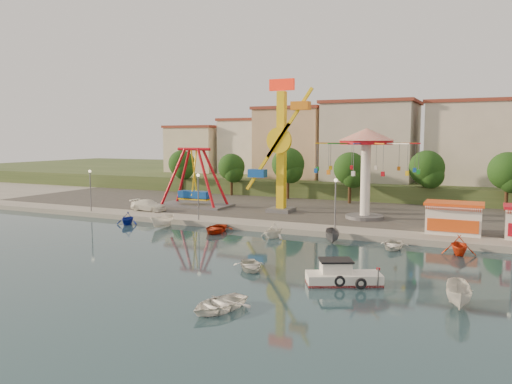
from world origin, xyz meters
The scene contains 34 objects.
ground centered at (0.00, 0.00, 0.00)m, with size 200.00×200.00×0.00m, color #142B37.
quay_deck centered at (0.00, 62.00, 0.30)m, with size 200.00×100.00×0.60m, color #9E998E.
asphalt_pad centered at (0.00, 30.00, 0.60)m, with size 90.00×28.00×0.01m, color #4C4944.
hill_terrace centered at (0.00, 67.00, 1.50)m, with size 200.00×60.00×3.00m, color #384C26.
pirate_ship_ride centered at (-14.41, 22.39, 4.39)m, with size 10.00×5.00×8.00m.
kamikaze_tower centered at (-1.42, 22.31, 8.52)m, with size 6.00×3.10×16.50m.
wave_swinger centered at (8.99, 21.85, 8.20)m, with size 11.60×11.60×10.40m.
booth_left centered at (18.90, 16.49, 2.16)m, with size 5.40×3.78×3.08m.
lamp_post_0 centered at (-24.00, 13.00, 3.10)m, with size 0.14×0.14×5.00m, color #59595E.
lamp_post_1 centered at (-8.00, 13.00, 3.10)m, with size 0.14×0.14×5.00m, color #59595E.
lamp_post_2 centered at (8.00, 13.00, 3.10)m, with size 0.14×0.14×5.00m, color #59595E.
tree_0 centered at (-26.00, 36.98, 5.47)m, with size 4.60×4.60×7.19m.
tree_1 centered at (-16.00, 36.24, 5.20)m, with size 4.35×4.35×6.80m.
tree_2 centered at (-6.00, 35.81, 5.92)m, with size 5.02×5.02×7.85m.
tree_3 centered at (4.00, 34.36, 5.55)m, with size 4.68×4.68×7.32m.
tree_4 centered at (14.00, 37.35, 5.75)m, with size 4.86×4.86×7.60m.
tree_5 centered at (24.00, 35.54, 5.71)m, with size 4.83×4.83×7.54m.
building_0 centered at (-33.37, 46.06, 8.93)m, with size 9.26×9.53×11.87m, color beige.
building_1 centered at (-21.33, 51.38, 7.32)m, with size 12.33×9.01×8.63m, color silver.
building_2 centered at (-8.19, 51.96, 8.62)m, with size 11.95×9.28×11.23m, color tan.
building_3 centered at (5.60, 48.80, 7.60)m, with size 12.59×10.50×9.20m, color beige.
building_4 centered at (19.07, 52.20, 7.62)m, with size 10.75×9.23×9.24m, color beige.
cabin_motorboat centered at (13.00, -2.70, 0.47)m, with size 5.35×3.95×1.77m.
rowboat_a centered at (5.78, -2.08, 0.34)m, with size 2.37×3.32×0.69m, color silver.
rowboat_b centered at (7.96, -10.90, 0.40)m, with size 2.77×3.88×0.80m, color white.
skiff centered at (20.50, -4.44, 0.73)m, with size 1.42×3.79×1.46m, color beige.
van centered at (-17.54, 16.34, 1.31)m, with size 1.99×4.89×1.42m, color white.
moored_boat_1 centered at (-15.57, 9.80, 0.73)m, with size 2.40×2.78×1.47m, color #1224A0.
moored_boat_2 centered at (-10.73, 9.80, 0.72)m, with size 1.40×3.71×1.43m, color silver.
moored_boat_3 centered at (-3.97, 9.80, 0.43)m, with size 2.97×4.17×0.86m, color #A9270D.
moored_boat_4 centered at (2.61, 9.80, 0.77)m, with size 2.51×2.90×1.53m, color white.
moored_boat_5 centered at (8.69, 9.80, 0.68)m, with size 1.33×3.53×1.36m, color #545358.
moored_boat_6 centered at (14.29, 9.80, 0.37)m, with size 2.55×3.58×0.74m, color silver.
moored_boat_7 centered at (19.76, 9.80, 0.85)m, with size 2.78×3.22×1.69m, color red.
Camera 1 is at (21.69, -35.20, 9.90)m, focal length 35.00 mm.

